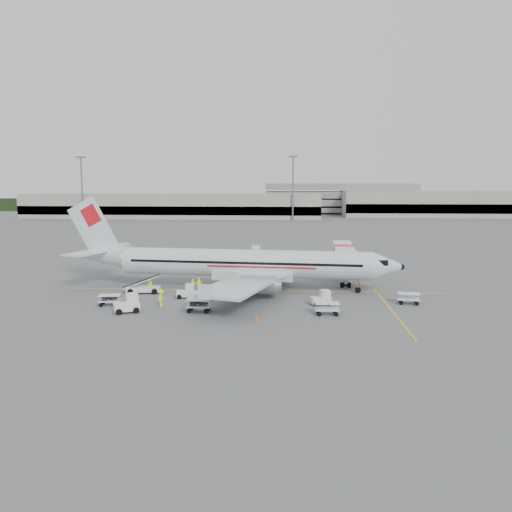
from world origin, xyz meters
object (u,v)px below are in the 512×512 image
Objects in this scene: belt_loader at (143,281)px; tug_aft at (126,303)px; aircraft at (245,245)px; tug_mid at (186,291)px; jet_bridge at (343,262)px; tug_fore at (321,298)px.

tug_aft is at bearing -90.75° from belt_loader.
tug_mid is at bearing -136.21° from aircraft.
belt_loader is at bearing -161.23° from aircraft.
jet_bridge is 3.37× the size of belt_loader.
tug_mid is at bearing 157.98° from tug_fore.
tug_mid is at bearing -28.46° from belt_loader.
tug_fore is 14.65m from tug_mid.
tug_mid is (-18.29, -12.76, -1.43)m from jet_bridge.
aircraft is 2.30× the size of jet_bridge.
jet_bridge is 29.86m from tug_aft.
jet_bridge is 8.45× the size of tug_fore.
aircraft reaches higher than tug_mid.
tug_fore reaches higher than tug_mid.
tug_mid is at bearing -141.94° from jet_bridge.
belt_loader reaches higher than tug_aft.
jet_bridge is 8.50× the size of tug_mid.
jet_bridge reaches higher than tug_aft.
aircraft is 16.18m from tug_aft.
tug_aft is (0.94, -8.75, -0.43)m from belt_loader.
aircraft reaches higher than jet_bridge.
aircraft is 9.03m from tug_mid.
aircraft is 16.34× the size of tug_aft.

